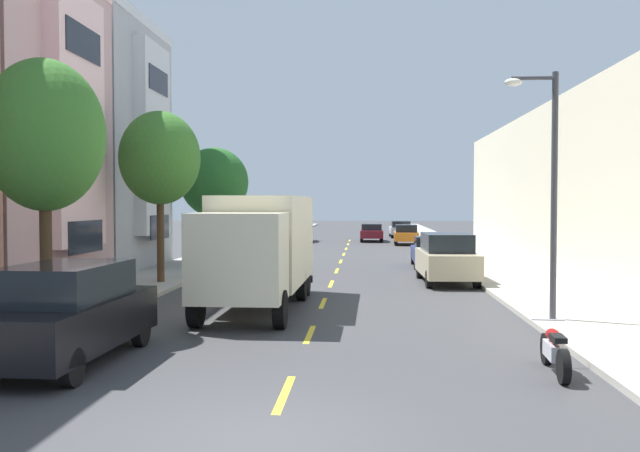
% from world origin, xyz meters
% --- Properties ---
extents(ground_plane, '(160.00, 160.00, 0.00)m').
position_xyz_m(ground_plane, '(0.00, 30.00, 0.00)').
color(ground_plane, '#38383A').
extents(sidewalk_left, '(3.20, 120.00, 0.14)m').
position_xyz_m(sidewalk_left, '(-7.10, 28.00, 0.07)').
color(sidewalk_left, '#A39E93').
rests_on(sidewalk_left, ground_plane).
extents(sidewalk_right, '(3.20, 120.00, 0.14)m').
position_xyz_m(sidewalk_right, '(7.10, 28.00, 0.07)').
color(sidewalk_right, '#A39E93').
rests_on(sidewalk_right, ground_plane).
extents(lane_centerline_dashes, '(0.14, 47.20, 0.01)m').
position_xyz_m(lane_centerline_dashes, '(0.00, 24.50, 0.00)').
color(lane_centerline_dashes, yellow).
rests_on(lane_centerline_dashes, ground_plane).
extents(townhouse_third_dove_grey, '(10.96, 8.01, 11.57)m').
position_xyz_m(townhouse_third_dove_grey, '(-13.77, 21.64, 5.58)').
color(townhouse_third_dove_grey, '#A8A8AD').
rests_on(townhouse_third_dove_grey, ground_plane).
extents(street_tree_nearest, '(2.86, 2.86, 6.43)m').
position_xyz_m(street_tree_nearest, '(-6.40, 6.99, 4.71)').
color(street_tree_nearest, '#47331E').
rests_on(street_tree_nearest, sidewalk_left).
extents(street_tree_second, '(3.02, 3.02, 6.42)m').
position_xyz_m(street_tree_second, '(-6.40, 16.13, 4.78)').
color(street_tree_second, '#47331E').
rests_on(street_tree_second, sidewalk_left).
extents(street_tree_third, '(3.46, 3.46, 5.80)m').
position_xyz_m(street_tree_third, '(-6.40, 25.27, 4.17)').
color(street_tree_third, '#47331E').
rests_on(street_tree_third, sidewalk_left).
extents(street_lamp, '(1.35, 0.28, 6.29)m').
position_xyz_m(street_lamp, '(5.94, 8.74, 3.81)').
color(street_lamp, '#38383D').
rests_on(street_lamp, sidewalk_right).
extents(delivery_box_truck, '(2.51, 8.13, 3.31)m').
position_xyz_m(delivery_box_truck, '(-1.80, 11.04, 1.89)').
color(delivery_box_truck, beige).
rests_on(delivery_box_truck, ground_plane).
extents(parked_suv_black, '(2.08, 4.85, 1.93)m').
position_xyz_m(parked_suv_black, '(-4.46, 3.83, 0.99)').
color(parked_suv_black, black).
rests_on(parked_suv_black, ground_plane).
extents(parked_suv_red, '(2.00, 4.82, 1.93)m').
position_xyz_m(parked_suv_red, '(-4.21, 45.26, 0.99)').
color(parked_suv_red, '#AD1E1E').
rests_on(parked_suv_red, ground_plane).
extents(parked_suv_champagne, '(2.08, 4.85, 1.93)m').
position_xyz_m(parked_suv_champagne, '(4.45, 17.58, 0.99)').
color(parked_suv_champagne, tan).
rests_on(parked_suv_champagne, ground_plane).
extents(parked_wagon_silver, '(1.87, 4.72, 1.50)m').
position_xyz_m(parked_wagon_silver, '(4.45, 52.47, 0.80)').
color(parked_wagon_silver, '#B2B5BA').
rests_on(parked_wagon_silver, ground_plane).
extents(parked_hatchback_orange, '(1.85, 4.05, 1.50)m').
position_xyz_m(parked_hatchback_orange, '(4.33, 41.76, 0.76)').
color(parked_hatchback_orange, orange).
rests_on(parked_hatchback_orange, ground_plane).
extents(parked_pickup_white, '(2.09, 5.33, 1.73)m').
position_xyz_m(parked_pickup_white, '(-4.35, 22.91, 0.83)').
color(parked_pickup_white, silver).
rests_on(parked_pickup_white, ground_plane).
extents(parked_hatchback_navy, '(1.81, 4.03, 1.50)m').
position_xyz_m(parked_hatchback_navy, '(4.48, 24.09, 0.76)').
color(parked_hatchback_navy, navy).
rests_on(parked_hatchback_navy, ground_plane).
extents(moving_burgundy_sedan, '(1.80, 4.50, 1.43)m').
position_xyz_m(moving_burgundy_sedan, '(1.80, 45.92, 0.75)').
color(moving_burgundy_sedan, maroon).
rests_on(moving_burgundy_sedan, ground_plane).
extents(parked_motorcycle, '(0.62, 2.05, 0.90)m').
position_xyz_m(parked_motorcycle, '(4.75, 3.64, 0.41)').
color(parked_motorcycle, black).
rests_on(parked_motorcycle, ground_plane).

